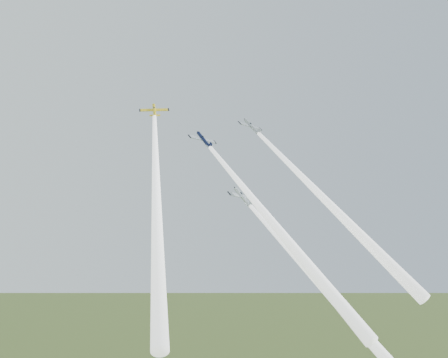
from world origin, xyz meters
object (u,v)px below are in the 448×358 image
at_px(plane_navy, 204,140).
at_px(plane_silver_right, 252,126).
at_px(plane_yellow, 154,110).
at_px(plane_silver_low, 243,197).

relative_size(plane_navy, plane_silver_right, 1.03).
bearing_deg(plane_navy, plane_yellow, 154.32).
distance_m(plane_yellow, plane_silver_low, 29.95).
xyz_separation_m(plane_yellow, plane_navy, (11.86, -3.37, -6.67)).
bearing_deg(plane_silver_low, plane_navy, 118.64).
relative_size(plane_yellow, plane_silver_low, 0.86).
distance_m(plane_navy, plane_silver_low, 17.36).
xyz_separation_m(plane_yellow, plane_silver_right, (25.61, -4.02, -1.85)).
xyz_separation_m(plane_navy, plane_silver_right, (13.74, -0.65, 4.82)).
distance_m(plane_yellow, plane_navy, 14.02).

